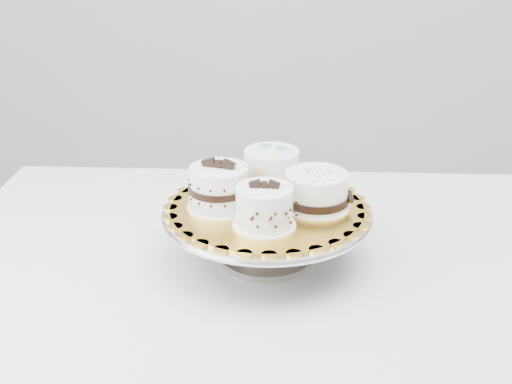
{
  "coord_description": "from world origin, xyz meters",
  "views": [
    {
      "loc": [
        -0.1,
        -1.03,
        1.34
      ],
      "look_at": [
        -0.1,
        -0.01,
        0.89
      ],
      "focal_mm": 45.0,
      "sensor_mm": 36.0,
      "label": 1
    }
  ],
  "objects_px": {
    "cake_dots": "(271,169)",
    "cake_ribbon": "(317,191)",
    "cake_swirl": "(264,208)",
    "cake_stand": "(267,225)",
    "cake_banded": "(219,189)",
    "cake_board": "(267,208)",
    "table": "(269,287)"
  },
  "relations": [
    {
      "from": "cake_stand",
      "to": "table",
      "type": "bearing_deg",
      "value": 68.61
    },
    {
      "from": "table",
      "to": "cake_swirl",
      "type": "bearing_deg",
      "value": -94.85
    },
    {
      "from": "cake_swirl",
      "to": "cake_ribbon",
      "type": "bearing_deg",
      "value": 45.02
    },
    {
      "from": "table",
      "to": "cake_swirl",
      "type": "height_order",
      "value": "cake_swirl"
    },
    {
      "from": "table",
      "to": "cake_ribbon",
      "type": "distance_m",
      "value": 0.22
    },
    {
      "from": "cake_stand",
      "to": "cake_dots",
      "type": "relative_size",
      "value": 2.86
    },
    {
      "from": "cake_board",
      "to": "cake_banded",
      "type": "height_order",
      "value": "cake_banded"
    },
    {
      "from": "cake_stand",
      "to": "cake_ribbon",
      "type": "relative_size",
      "value": 2.84
    },
    {
      "from": "cake_stand",
      "to": "cake_board",
      "type": "distance_m",
      "value": 0.03
    },
    {
      "from": "cake_board",
      "to": "cake_ribbon",
      "type": "xyz_separation_m",
      "value": [
        0.09,
        0.0,
        0.03
      ]
    },
    {
      "from": "cake_dots",
      "to": "cake_ribbon",
      "type": "bearing_deg",
      "value": -66.11
    },
    {
      "from": "cake_board",
      "to": "cake_banded",
      "type": "xyz_separation_m",
      "value": [
        -0.08,
        -0.0,
        0.04
      ]
    },
    {
      "from": "cake_banded",
      "to": "table",
      "type": "bearing_deg",
      "value": 29.49
    },
    {
      "from": "cake_board",
      "to": "cake_stand",
      "type": "bearing_deg",
      "value": 0.0
    },
    {
      "from": "cake_dots",
      "to": "table",
      "type": "bearing_deg",
      "value": -112.28
    },
    {
      "from": "cake_board",
      "to": "table",
      "type": "bearing_deg",
      "value": 68.61
    },
    {
      "from": "cake_ribbon",
      "to": "cake_board",
      "type": "bearing_deg",
      "value": 169.48
    },
    {
      "from": "cake_ribbon",
      "to": "cake_banded",
      "type": "bearing_deg",
      "value": 169.47
    },
    {
      "from": "cake_swirl",
      "to": "cake_dots",
      "type": "distance_m",
      "value": 0.16
    },
    {
      "from": "cake_dots",
      "to": "cake_ribbon",
      "type": "height_order",
      "value": "cake_dots"
    },
    {
      "from": "table",
      "to": "cake_stand",
      "type": "bearing_deg",
      "value": -108.53
    },
    {
      "from": "cake_board",
      "to": "cake_ribbon",
      "type": "relative_size",
      "value": 2.61
    },
    {
      "from": "cake_swirl",
      "to": "cake_board",
      "type": "bearing_deg",
      "value": 91.42
    },
    {
      "from": "cake_stand",
      "to": "cake_board",
      "type": "bearing_deg",
      "value": 0.0
    },
    {
      "from": "cake_swirl",
      "to": "cake_ribbon",
      "type": "relative_size",
      "value": 0.81
    },
    {
      "from": "cake_stand",
      "to": "cake_banded",
      "type": "height_order",
      "value": "cake_banded"
    },
    {
      "from": "cake_stand",
      "to": "cake_banded",
      "type": "xyz_separation_m",
      "value": [
        -0.08,
        -0.0,
        0.07
      ]
    },
    {
      "from": "cake_stand",
      "to": "cake_swirl",
      "type": "bearing_deg",
      "value": -94.58
    },
    {
      "from": "cake_ribbon",
      "to": "cake_dots",
      "type": "bearing_deg",
      "value": 122.21
    },
    {
      "from": "cake_board",
      "to": "cake_dots",
      "type": "distance_m",
      "value": 0.09
    },
    {
      "from": "cake_dots",
      "to": "cake_ribbon",
      "type": "relative_size",
      "value": 0.99
    },
    {
      "from": "cake_banded",
      "to": "cake_ribbon",
      "type": "distance_m",
      "value": 0.17
    }
  ]
}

